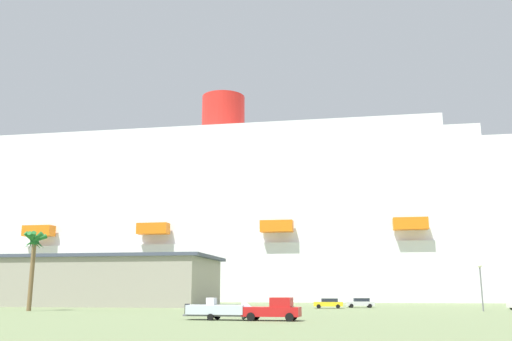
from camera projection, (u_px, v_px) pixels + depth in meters
name	position (u px, v px, depth m)	size (l,w,h in m)	color
ground_plane	(259.00, 306.00, 106.30)	(600.00, 600.00, 0.00)	#66754C
cruise_ship	(334.00, 232.00, 151.29)	(271.97, 59.14, 67.06)	white
terminal_building	(80.00, 281.00, 106.38)	(54.22, 26.27, 9.20)	gray
pickup_truck	(274.00, 310.00, 53.46)	(5.85, 2.99, 2.20)	red
small_boat_on_trailer	(224.00, 310.00, 54.60)	(8.12, 3.12, 2.15)	#595960
palm_tree	(34.00, 248.00, 80.22)	(3.26, 3.32, 11.26)	brown
street_lamp	(481.00, 279.00, 77.67)	(0.56, 0.56, 6.54)	slate
parked_car_silver_sedan	(360.00, 303.00, 93.23)	(4.68, 2.11, 1.58)	silver
parked_car_yellow_taxi	(329.00, 303.00, 89.60)	(4.81, 2.30, 1.58)	yellow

